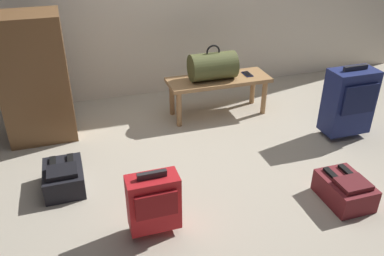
% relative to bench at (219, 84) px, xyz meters
% --- Properties ---
extents(ground_plane, '(6.60, 6.60, 0.00)m').
position_rel_bench_xyz_m(ground_plane, '(-0.33, -0.83, -0.32)').
color(ground_plane, '#B2A893').
extents(bench, '(1.00, 0.36, 0.38)m').
position_rel_bench_xyz_m(bench, '(0.00, 0.00, 0.00)').
color(bench, '#A87A4C').
rests_on(bench, ground).
extents(duffel_bag_olive, '(0.44, 0.26, 0.34)m').
position_rel_bench_xyz_m(duffel_bag_olive, '(-0.07, -0.00, 0.19)').
color(duffel_bag_olive, '#51562D').
rests_on(duffel_bag_olive, bench).
extents(cell_phone, '(0.07, 0.14, 0.01)m').
position_rel_bench_xyz_m(cell_phone, '(0.31, 0.01, 0.06)').
color(cell_phone, '#191E4C').
rests_on(cell_phone, bench).
extents(suitcase_upright_navy, '(0.41, 0.25, 0.67)m').
position_rel_bench_xyz_m(suitcase_upright_navy, '(0.94, -0.75, 0.02)').
color(suitcase_upright_navy, navy).
rests_on(suitcase_upright_navy, ground).
extents(suitcase_small_red, '(0.32, 0.19, 0.46)m').
position_rel_bench_xyz_m(suitcase_small_red, '(-0.98, -1.45, -0.09)').
color(suitcase_small_red, red).
rests_on(suitcase_small_red, ground).
extents(backpack_maroon, '(0.28, 0.38, 0.21)m').
position_rel_bench_xyz_m(backpack_maroon, '(0.36, -1.55, -0.23)').
color(backpack_maroon, maroon).
rests_on(backpack_maroon, ground).
extents(backpack_dark, '(0.28, 0.38, 0.21)m').
position_rel_bench_xyz_m(backpack_dark, '(-1.51, -0.80, -0.23)').
color(backpack_dark, black).
rests_on(backpack_dark, ground).
extents(side_cabinet, '(0.56, 0.44, 1.10)m').
position_rel_bench_xyz_m(side_cabinet, '(-1.66, 0.08, 0.23)').
color(side_cabinet, brown).
rests_on(side_cabinet, ground).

